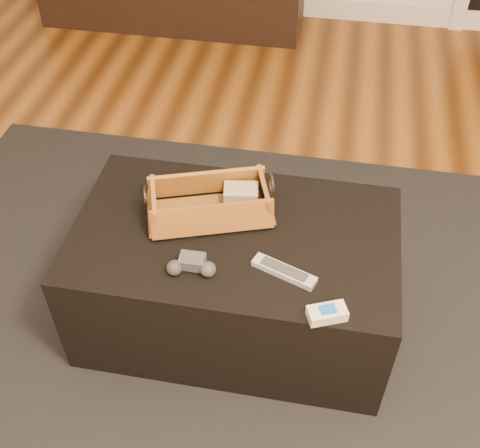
% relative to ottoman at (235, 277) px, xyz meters
% --- Properties ---
extents(floor, '(5.00, 5.50, 0.01)m').
position_rel_ottoman_xyz_m(floor, '(0.07, -0.33, -0.23)').
color(floor, brown).
rests_on(floor, ground).
extents(baseboard, '(5.00, 0.04, 0.12)m').
position_rel_ottoman_xyz_m(baseboard, '(0.07, 2.40, -0.16)').
color(baseboard, white).
rests_on(baseboard, floor).
extents(area_rug, '(2.60, 2.00, 0.01)m').
position_rel_ottoman_xyz_m(area_rug, '(0.00, -0.05, -0.22)').
color(area_rug, black).
rests_on(area_rug, floor).
extents(ottoman, '(1.00, 0.60, 0.42)m').
position_rel_ottoman_xyz_m(ottoman, '(0.00, 0.00, 0.00)').
color(ottoman, black).
rests_on(ottoman, area_rug).
extents(tv_remote, '(0.20, 0.13, 0.02)m').
position_rel_ottoman_xyz_m(tv_remote, '(-0.10, 0.04, 0.23)').
color(tv_remote, black).
rests_on(tv_remote, wicker_basket).
extents(cloth_bundle, '(0.12, 0.09, 0.06)m').
position_rel_ottoman_xyz_m(cloth_bundle, '(-0.00, 0.12, 0.25)').
color(cloth_bundle, tan).
rests_on(cloth_bundle, wicker_basket).
extents(wicker_basket, '(0.43, 0.31, 0.14)m').
position_rel_ottoman_xyz_m(wicker_basket, '(-0.09, 0.06, 0.26)').
color(wicker_basket, '#A06124').
rests_on(wicker_basket, ottoman).
extents(game_controller, '(0.15, 0.08, 0.05)m').
position_rel_ottoman_xyz_m(game_controller, '(-0.09, -0.17, 0.23)').
color(game_controller, '#38383C').
rests_on(game_controller, ottoman).
extents(silver_remote, '(0.20, 0.11, 0.02)m').
position_rel_ottoman_xyz_m(silver_remote, '(0.17, -0.14, 0.22)').
color(silver_remote, silver).
rests_on(silver_remote, ottoman).
extents(cream_gadget, '(0.12, 0.09, 0.04)m').
position_rel_ottoman_xyz_m(cream_gadget, '(0.30, -0.27, 0.23)').
color(cream_gadget, silver).
rests_on(cream_gadget, ottoman).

